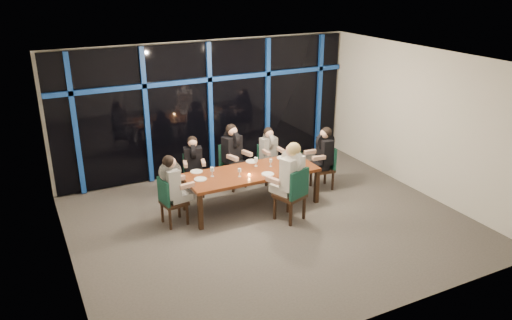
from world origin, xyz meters
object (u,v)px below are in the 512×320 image
Objects in this scene: chair_near_mid at (294,192)px; diner_near_mid at (291,170)px; dining_table at (251,174)px; chair_end_right at (326,165)px; chair_far_right at (267,161)px; diner_far_mid at (233,147)px; chair_end_left at (170,199)px; diner_far_left at (193,158)px; diner_end_left at (172,180)px; diner_end_right at (323,149)px; chair_far_left at (194,172)px; wine_bottle at (300,158)px; chair_far_mid at (231,163)px; water_pitcher at (292,164)px; diner_far_right at (269,147)px.

diner_near_mid reaches higher than chair_near_mid.
chair_end_right reaches higher than dining_table.
diner_far_mid reaches higher than chair_far_right.
dining_table is at bearing -84.35° from chair_near_mid.
diner_far_left reaches higher than chair_end_left.
diner_far_left is at bearing -44.63° from diner_end_left.
diner_far_mid is (-0.82, 0.01, 0.44)m from chair_far_right.
diner_far_left is at bearing -75.25° from diner_near_mid.
diner_end_right is 1.64m from diner_near_mid.
diner_far_left is (-0.02, -0.07, 0.35)m from chair_far_left.
chair_end_left is at bearing -42.13° from chair_near_mid.
wine_bottle is at bearing -5.70° from dining_table.
chair_end_right is 2.01m from diner_far_mid.
diner_end_left is 3.33m from diner_end_right.
chair_near_mid is 1.05m from wine_bottle.
diner_end_right reaches higher than wine_bottle.
diner_end_left is (-2.02, 0.89, 0.30)m from chair_near_mid.
diner_near_mid is (0.34, -1.81, 0.08)m from diner_far_mid.
chair_far_left is 0.93× the size of diner_far_mid.
diner_end_right is (-0.08, 0.01, 0.37)m from chair_end_right.
wine_bottle reaches higher than chair_far_right.
chair_end_left is at bearing -40.42° from diner_near_mid.
chair_far_left is 2.22m from wine_bottle.
diner_end_right is 0.74m from wine_bottle.
wine_bottle is at bearing -146.28° from chair_near_mid.
chair_end_left is 0.38m from diner_end_left.
chair_near_mid is (0.42, -0.91, -0.10)m from dining_table.
chair_far_mid is at bearing 130.25° from wine_bottle.
diner_far_right is at bearing 91.82° from water_pitcher.
dining_table is at bearing -38.62° from chair_far_left.
dining_table is 1.35m from chair_far_left.
wine_bottle is (0.15, -1.08, 0.41)m from chair_far_right.
diner_far_right is at bearing 98.48° from wine_bottle.
dining_table is 12.47× the size of water_pitcher.
chair_far_left reaches higher than dining_table.
diner_near_mid is at bearing -43.48° from chair_far_left.
chair_far_mid is at bearing 88.20° from dining_table.
chair_far_mid is 1.99m from diner_end_right.
dining_table is at bearing 168.42° from water_pitcher.
chair_far_right is at bearing -23.67° from chair_far_mid.
diner_end_left is 0.99× the size of diner_end_right.
chair_near_mid is at bearing -43.99° from chair_far_left.
chair_near_mid is at bearing -111.13° from water_pitcher.
diner_near_mid is (1.99, -0.80, 0.12)m from diner_end_left.
diner_far_right is 0.92× the size of diner_end_left.
dining_table is 0.97m from diner_near_mid.
chair_end_right is 2.58× the size of wine_bottle.
dining_table is at bearing -135.44° from diner_far_right.
chair_far_mid is at bearing -98.26° from chair_near_mid.
water_pitcher is at bearing -148.58° from wine_bottle.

